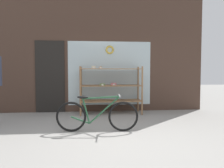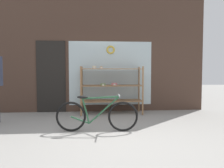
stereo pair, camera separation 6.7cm
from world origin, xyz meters
TOP-DOWN VIEW (x-y plane):
  - ground_plane at (0.00, 0.00)m, footprint 30.00×30.00m
  - storefront_facade at (-0.03, 2.92)m, footprint 6.15×0.13m
  - display_case at (0.19, 2.50)m, footprint 1.74×0.58m
  - bicycle at (-0.25, 0.66)m, footprint 1.65×0.46m

SIDE VIEW (x-z plane):
  - ground_plane at x=0.00m, z-range 0.00..0.00m
  - bicycle at x=-0.25m, z-range -0.04..0.70m
  - display_case at x=0.19m, z-range 0.13..1.49m
  - storefront_facade at x=-0.03m, z-range -0.05..3.87m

